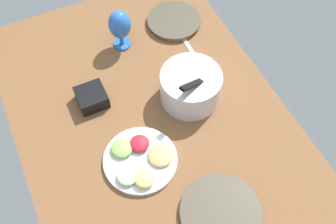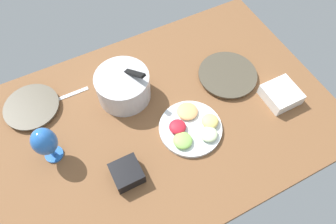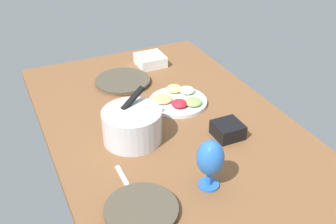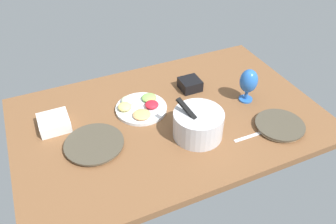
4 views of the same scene
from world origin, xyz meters
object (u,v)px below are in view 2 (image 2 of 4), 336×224
mixing_bowl (123,86)px  fruit_platter (191,127)px  dinner_plate_right (227,75)px  hurricane_glass_blue (45,142)px  dinner_plate_left (32,107)px  square_bowl_black (127,173)px  square_bowl_white (281,94)px

mixing_bowl → fruit_platter: (18.78, -30.32, -5.59)cm
dinner_plate_right → hurricane_glass_blue: bearing=-178.8°
fruit_platter → mixing_bowl: bearing=121.8°
dinner_plate_left → fruit_platter: size_ratio=0.90×
dinner_plate_left → dinner_plate_right: bearing=-15.6°
dinner_plate_left → mixing_bowl: (40.71, -12.22, 6.13)cm
square_bowl_black → mixing_bowl: bearing=68.5°
fruit_platter → hurricane_glass_blue: size_ratio=1.42×
dinner_plate_right → hurricane_glass_blue: 87.89cm
fruit_platter → dinner_plate_left: bearing=144.4°
dinner_plate_left → hurricane_glass_blue: 29.06cm
square_bowl_black → square_bowl_white: (78.27, 2.54, -0.20)cm
square_bowl_black → square_bowl_white: 78.31cm
dinner_plate_right → square_bowl_white: 26.42cm
hurricane_glass_blue → square_bowl_white: (102.01, -19.98, -8.79)cm
hurricane_glass_blue → square_bowl_black: 33.83cm
dinner_plate_right → square_bowl_black: 68.00cm
dinner_plate_left → square_bowl_white: 114.41cm
dinner_plate_left → square_bowl_black: (26.09, -49.39, 2.21)cm
dinner_plate_right → fruit_platter: fruit_platter is taller
dinner_plate_right → hurricane_glass_blue: hurricane_glass_blue is taller
mixing_bowl → square_bowl_black: (-14.62, -37.17, -3.91)cm
square_bowl_black → dinner_plate_right: bearing=21.0°
dinner_plate_left → fruit_platter: bearing=-35.6°
fruit_platter → square_bowl_white: square_bowl_white is taller
mixing_bowl → square_bowl_white: mixing_bowl is taller
dinner_plate_left → dinner_plate_right: (89.55, -25.07, -0.05)cm
dinner_plate_left → square_bowl_black: bearing=-62.2°
square_bowl_black → square_bowl_white: size_ratio=0.77×
dinner_plate_left → dinner_plate_right: 92.99cm
square_bowl_black → hurricane_glass_blue: bearing=136.5°
hurricane_glass_blue → square_bowl_white: hurricane_glass_blue is taller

